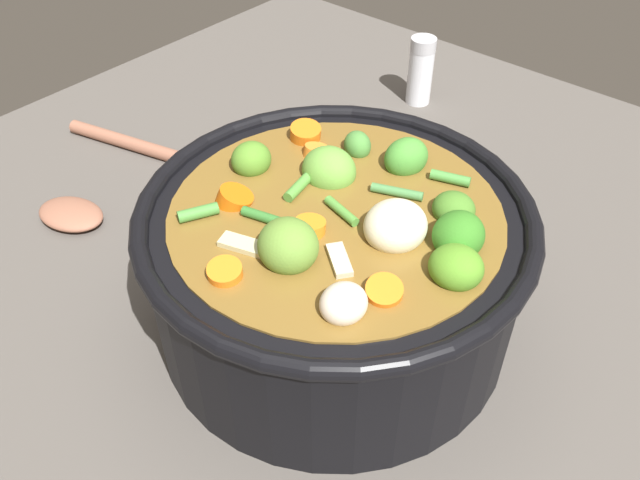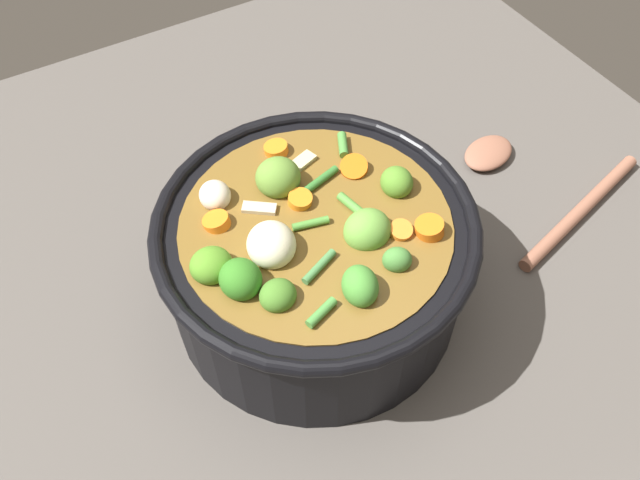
# 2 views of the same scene
# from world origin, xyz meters

# --- Properties ---
(ground_plane) EXTENTS (1.10, 1.10, 0.00)m
(ground_plane) POSITION_xyz_m (0.00, 0.00, 0.00)
(ground_plane) COLOR #514C47
(cooking_pot) EXTENTS (0.32, 0.32, 0.16)m
(cooking_pot) POSITION_xyz_m (-0.00, 0.00, 0.07)
(cooking_pot) COLOR black
(cooking_pot) RESTS_ON ground_plane
(wooden_spoon) EXTENTS (0.20, 0.23, 0.02)m
(wooden_spoon) POSITION_xyz_m (0.01, -0.31, 0.01)
(wooden_spoon) COLOR #935D47
(wooden_spoon) RESTS_ON ground_plane
(salt_shaker) EXTENTS (0.03, 0.03, 0.09)m
(salt_shaker) POSITION_xyz_m (-0.37, -0.16, 0.04)
(salt_shaker) COLOR silver
(salt_shaker) RESTS_ON ground_plane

